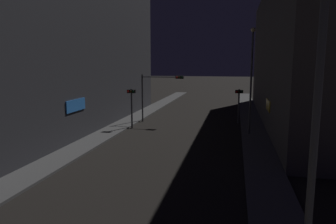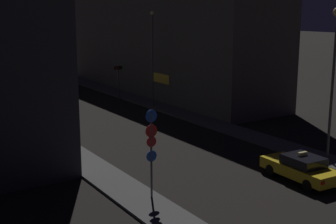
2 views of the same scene
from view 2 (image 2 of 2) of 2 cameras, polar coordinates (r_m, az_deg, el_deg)
name	(u,v)px [view 2 (image 2 of 2)]	position (r m, az deg, el deg)	size (l,w,h in m)	color
sidewalk_left	(19,118)	(41.66, -17.64, -0.68)	(2.19, 68.94, 0.15)	#4C4C4C
sidewalk_right	(147,103)	(46.35, -2.56, 1.15)	(2.19, 68.94, 0.15)	#4C4C4C
building_facade_right	(157,29)	(53.12, -1.37, 10.07)	(7.49, 34.77, 13.97)	#514C47
taxi	(301,168)	(26.21, 15.80, -6.51)	(1.98, 4.52, 1.62)	yellow
traffic_light_overhead	(43,71)	(44.11, -14.86, 4.85)	(4.41, 0.41, 4.94)	#47474C
traffic_light_left_kerb	(37,88)	(40.44, -15.60, 2.84)	(0.80, 0.42, 3.74)	#47474C
traffic_light_right_kerb	(118,75)	(48.31, -6.03, 4.49)	(0.80, 0.41, 3.50)	#47474C
sign_pole_left	(151,146)	(22.14, -2.03, -4.11)	(0.62, 0.10, 4.31)	#47474C
street_lamp_near_block	(335,57)	(28.81, 19.52, 6.28)	(0.55, 0.55, 8.98)	#47474C
street_lamp_far_block	(152,51)	(43.74, -1.90, 7.37)	(0.38, 0.38, 8.80)	#47474C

